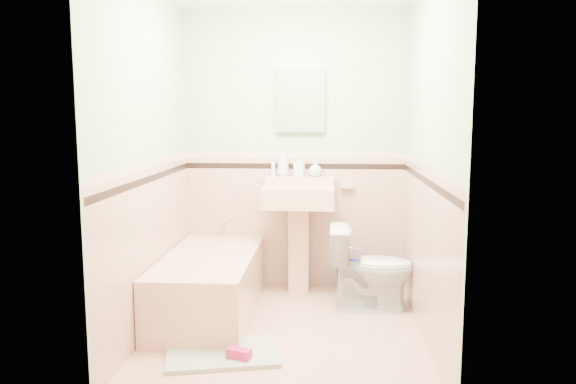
# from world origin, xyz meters

# --- Properties ---
(floor) EXTENTS (2.20, 2.20, 0.00)m
(floor) POSITION_xyz_m (0.00, 0.00, 0.00)
(floor) COLOR #DFAA92
(floor) RESTS_ON ground
(wall_back) EXTENTS (2.50, 0.00, 2.50)m
(wall_back) POSITION_xyz_m (0.00, 1.10, 1.25)
(wall_back) COLOR beige
(wall_back) RESTS_ON ground
(wall_front) EXTENTS (2.50, 0.00, 2.50)m
(wall_front) POSITION_xyz_m (0.00, -1.10, 1.25)
(wall_front) COLOR beige
(wall_front) RESTS_ON ground
(wall_left) EXTENTS (0.00, 2.50, 2.50)m
(wall_left) POSITION_xyz_m (-1.00, 0.00, 1.25)
(wall_left) COLOR beige
(wall_left) RESTS_ON ground
(wall_right) EXTENTS (0.00, 2.50, 2.50)m
(wall_right) POSITION_xyz_m (1.00, 0.00, 1.25)
(wall_right) COLOR beige
(wall_right) RESTS_ON ground
(wainscot_back) EXTENTS (2.00, 0.00, 2.00)m
(wainscot_back) POSITION_xyz_m (0.00, 1.09, 0.60)
(wainscot_back) COLOR #E2AF97
(wainscot_back) RESTS_ON ground
(wainscot_front) EXTENTS (2.00, 0.00, 2.00)m
(wainscot_front) POSITION_xyz_m (0.00, -1.09, 0.60)
(wainscot_front) COLOR #E2AF97
(wainscot_front) RESTS_ON ground
(wainscot_left) EXTENTS (0.00, 2.20, 2.20)m
(wainscot_left) POSITION_xyz_m (-0.99, 0.00, 0.60)
(wainscot_left) COLOR #E2AF97
(wainscot_left) RESTS_ON ground
(wainscot_right) EXTENTS (0.00, 2.20, 2.20)m
(wainscot_right) POSITION_xyz_m (0.99, 0.00, 0.60)
(wainscot_right) COLOR #E2AF97
(wainscot_right) RESTS_ON ground
(accent_back) EXTENTS (2.00, 0.00, 2.00)m
(accent_back) POSITION_xyz_m (0.00, 1.08, 1.12)
(accent_back) COLOR black
(accent_back) RESTS_ON ground
(accent_front) EXTENTS (2.00, 0.00, 2.00)m
(accent_front) POSITION_xyz_m (0.00, -1.08, 1.12)
(accent_front) COLOR black
(accent_front) RESTS_ON ground
(accent_left) EXTENTS (0.00, 2.20, 2.20)m
(accent_left) POSITION_xyz_m (-0.98, 0.00, 1.12)
(accent_left) COLOR black
(accent_left) RESTS_ON ground
(accent_right) EXTENTS (0.00, 2.20, 2.20)m
(accent_right) POSITION_xyz_m (0.98, 0.00, 1.12)
(accent_right) COLOR black
(accent_right) RESTS_ON ground
(cap_back) EXTENTS (2.00, 0.00, 2.00)m
(cap_back) POSITION_xyz_m (0.00, 1.08, 1.22)
(cap_back) COLOR beige
(cap_back) RESTS_ON ground
(cap_front) EXTENTS (2.00, 0.00, 2.00)m
(cap_front) POSITION_xyz_m (0.00, -1.08, 1.22)
(cap_front) COLOR beige
(cap_front) RESTS_ON ground
(cap_left) EXTENTS (0.00, 2.20, 2.20)m
(cap_left) POSITION_xyz_m (-0.98, 0.00, 1.22)
(cap_left) COLOR beige
(cap_left) RESTS_ON ground
(cap_right) EXTENTS (0.00, 2.20, 2.20)m
(cap_right) POSITION_xyz_m (0.98, 0.00, 1.22)
(cap_right) COLOR beige
(cap_right) RESTS_ON ground
(bathtub) EXTENTS (0.70, 1.50, 0.45)m
(bathtub) POSITION_xyz_m (-0.63, 0.33, 0.23)
(bathtub) COLOR #DAA289
(bathtub) RESTS_ON floor
(tub_faucet) EXTENTS (0.04, 0.12, 0.04)m
(tub_faucet) POSITION_xyz_m (-0.63, 1.05, 0.63)
(tub_faucet) COLOR silver
(tub_faucet) RESTS_ON wall_back
(sink) EXTENTS (0.62, 0.51, 0.97)m
(sink) POSITION_xyz_m (0.05, 0.86, 0.48)
(sink) COLOR #DAA289
(sink) RESTS_ON floor
(sink_faucet) EXTENTS (0.02, 0.02, 0.10)m
(sink_faucet) POSITION_xyz_m (0.05, 1.00, 0.95)
(sink_faucet) COLOR silver
(sink_faucet) RESTS_ON sink
(medicine_cabinet) EXTENTS (0.44, 0.04, 0.55)m
(medicine_cabinet) POSITION_xyz_m (0.05, 1.07, 1.70)
(medicine_cabinet) COLOR white
(medicine_cabinet) RESTS_ON wall_back
(soap_dish) EXTENTS (0.12, 0.07, 0.04)m
(soap_dish) POSITION_xyz_m (0.47, 1.06, 0.95)
(soap_dish) COLOR #DAA289
(soap_dish) RESTS_ON wall_back
(soap_bottle_left) EXTENTS (0.11, 0.11, 0.27)m
(soap_bottle_left) POSITION_xyz_m (-0.10, 1.04, 1.17)
(soap_bottle_left) COLOR #B2B2B2
(soap_bottle_left) RESTS_ON sink
(soap_bottle_mid) EXTENTS (0.10, 0.10, 0.19)m
(soap_bottle_mid) POSITION_xyz_m (0.05, 1.04, 1.13)
(soap_bottle_mid) COLOR #B2B2B2
(soap_bottle_mid) RESTS_ON sink
(soap_bottle_right) EXTENTS (0.13, 0.13, 0.15)m
(soap_bottle_right) POSITION_xyz_m (0.19, 1.04, 1.11)
(soap_bottle_right) COLOR #B2B2B2
(soap_bottle_right) RESTS_ON sink
(tube) EXTENTS (0.04, 0.04, 0.12)m
(tube) POSITION_xyz_m (-0.19, 1.04, 1.09)
(tube) COLOR white
(tube) RESTS_ON sink
(toilet) EXTENTS (0.68, 0.40, 0.69)m
(toilet) POSITION_xyz_m (0.66, 0.54, 0.35)
(toilet) COLOR white
(toilet) RESTS_ON floor
(bucket) EXTENTS (0.33, 0.33, 0.27)m
(bucket) POSITION_xyz_m (0.52, 0.93, 0.14)
(bucket) COLOR #0607B5
(bucket) RESTS_ON floor
(bath_mat) EXTENTS (0.82, 0.63, 0.03)m
(bath_mat) POSITION_xyz_m (-0.39, -0.45, 0.01)
(bath_mat) COLOR gray
(bath_mat) RESTS_ON floor
(shoe) EXTENTS (0.17, 0.12, 0.06)m
(shoe) POSITION_xyz_m (-0.26, -0.54, 0.06)
(shoe) COLOR #BF1E59
(shoe) RESTS_ON bath_mat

